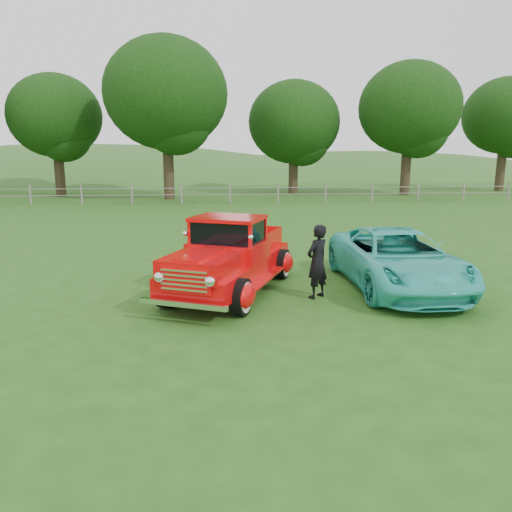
{
  "coord_description": "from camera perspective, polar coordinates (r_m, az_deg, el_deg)",
  "views": [
    {
      "loc": [
        -0.79,
        -9.02,
        3.25
      ],
      "look_at": [
        0.0,
        1.2,
        1.06
      ],
      "focal_mm": 35.0,
      "sensor_mm": 36.0,
      "label": 1
    }
  ],
  "objects": [
    {
      "name": "tree_mid_west",
      "position": [
        38.75,
        -21.98,
        14.6
      ],
      "size": [
        6.4,
        6.4,
        8.46
      ],
      "color": "#2E2317",
      "rests_on": "ground"
    },
    {
      "name": "fence_line",
      "position": [
        31.15,
        -2.99,
        7.15
      ],
      "size": [
        48.0,
        0.12,
        1.2
      ],
      "color": "gray",
      "rests_on": "ground"
    },
    {
      "name": "ground",
      "position": [
        9.62,
        0.55,
        -7.69
      ],
      "size": [
        140.0,
        140.0,
        0.0
      ],
      "primitive_type": "plane",
      "color": "#244F15",
      "rests_on": "ground"
    },
    {
      "name": "tree_mid_east",
      "position": [
        38.69,
        17.14,
        15.86
      ],
      "size": [
        7.2,
        7.2,
        9.44
      ],
      "color": "#2E2317",
      "rests_on": "ground"
    },
    {
      "name": "distant_hills",
      "position": [
        69.01,
        -7.18,
        5.46
      ],
      "size": [
        116.0,
        60.0,
        18.0
      ],
      "color": "#2E5E22",
      "rests_on": "ground"
    },
    {
      "name": "tree_near_west",
      "position": [
        34.36,
        -10.26,
        17.78
      ],
      "size": [
        8.0,
        8.0,
        10.42
      ],
      "color": "#2E2317",
      "rests_on": "ground"
    },
    {
      "name": "teal_sedan",
      "position": [
        12.33,
        15.81,
        -0.37
      ],
      "size": [
        2.39,
        5.04,
        1.39
      ],
      "primitive_type": "imported",
      "rotation": [
        0.0,
        0.0,
        0.02
      ],
      "color": "#30C3B3",
      "rests_on": "ground"
    },
    {
      "name": "tree_near_east",
      "position": [
        38.52,
        4.37,
        14.98
      ],
      "size": [
        6.8,
        6.8,
        8.33
      ],
      "color": "#2E2317",
      "rests_on": "ground"
    },
    {
      "name": "red_pickup",
      "position": [
        11.51,
        -3.04,
        -0.28
      ],
      "size": [
        3.57,
        5.27,
        1.78
      ],
      "rotation": [
        0.0,
        0.0,
        -0.4
      ],
      "color": "black",
      "rests_on": "ground"
    },
    {
      "name": "man",
      "position": [
        11.12,
        7.01,
        -0.64
      ],
      "size": [
        0.72,
        0.69,
        1.65
      ],
      "primitive_type": "imported",
      "rotation": [
        0.0,
        0.0,
        3.84
      ],
      "color": "black",
      "rests_on": "ground"
    },
    {
      "name": "tree_far_east",
      "position": [
        45.27,
        26.67,
        14.11
      ],
      "size": [
        6.6,
        6.6,
        8.86
      ],
      "color": "#2E2317",
      "rests_on": "ground"
    }
  ]
}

